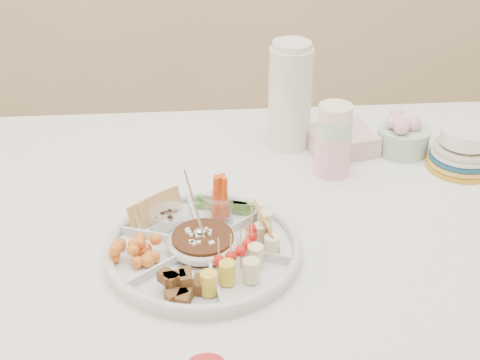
{
  "coord_description": "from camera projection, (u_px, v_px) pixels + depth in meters",
  "views": [
    {
      "loc": [
        -0.2,
        -1.21,
        1.56
      ],
      "look_at": [
        -0.11,
        -0.06,
        0.87
      ],
      "focal_mm": 50.0,
      "sensor_mm": 36.0,
      "label": 1
    }
  ],
  "objects": [
    {
      "name": "napkin_stack",
      "position": [
        341.0,
        141.0,
        1.67
      ],
      "size": [
        0.18,
        0.17,
        0.05
      ],
      "primitive_type": "cube",
      "rotation": [
        0.0,
        0.0,
        0.23
      ],
      "color": "beige",
      "rests_on": "dining_table"
    },
    {
      "name": "banana_tomato",
      "position": [
        249.0,
        260.0,
        1.2
      ],
      "size": [
        0.13,
        0.13,
        0.08
      ],
      "primitive_type": null,
      "rotation": [
        0.0,
        0.0,
        -0.37
      ],
      "color": "#E6D86F",
      "rests_on": "party_tray"
    },
    {
      "name": "flower_bowl",
      "position": [
        404.0,
        134.0,
        1.65
      ],
      "size": [
        0.14,
        0.14,
        0.1
      ],
      "primitive_type": "cylinder",
      "rotation": [
        0.0,
        0.0,
        -0.13
      ],
      "color": "#A9BBB2",
      "rests_on": "dining_table"
    },
    {
      "name": "pita_raisins",
      "position": [
        161.0,
        209.0,
        1.37
      ],
      "size": [
        0.14,
        0.14,
        0.06
      ],
      "primitive_type": null,
      "rotation": [
        0.0,
        0.0,
        -0.37
      ],
      "color": "tan",
      "rests_on": "party_tray"
    },
    {
      "name": "bean_dip",
      "position": [
        203.0,
        242.0,
        1.29
      ],
      "size": [
        0.16,
        0.16,
        0.04
      ],
      "primitive_type": "cylinder",
      "rotation": [
        0.0,
        0.0,
        -0.37
      ],
      "color": "#351811",
      "rests_on": "party_tray"
    },
    {
      "name": "party_tray",
      "position": [
        203.0,
        245.0,
        1.3
      ],
      "size": [
        0.49,
        0.49,
        0.04
      ],
      "primitive_type": "cylinder",
      "rotation": [
        0.0,
        0.0,
        -0.37
      ],
      "color": "silver",
      "rests_on": "dining_table"
    },
    {
      "name": "dining_table",
      "position": [
        282.0,
        334.0,
        1.65
      ],
      "size": [
        1.52,
        1.02,
        0.76
      ],
      "primitive_type": "cube",
      "color": "white",
      "rests_on": "floor"
    },
    {
      "name": "plate_stack",
      "position": [
        464.0,
        147.0,
        1.58
      ],
      "size": [
        0.18,
        0.18,
        0.11
      ],
      "primitive_type": "cylinder",
      "rotation": [
        0.0,
        0.0,
        -0.07
      ],
      "color": "#F0BF54",
      "rests_on": "dining_table"
    },
    {
      "name": "tortillas",
      "position": [
        268.0,
        228.0,
        1.31
      ],
      "size": [
        0.12,
        0.12,
        0.06
      ],
      "primitive_type": null,
      "rotation": [
        0.0,
        0.0,
        -0.37
      ],
      "color": "#B3682A",
      "rests_on": "party_tray"
    },
    {
      "name": "cup_stack",
      "position": [
        334.0,
        128.0,
        1.53
      ],
      "size": [
        0.1,
        0.1,
        0.23
      ],
      "primitive_type": "cylinder",
      "rotation": [
        0.0,
        0.0,
        -0.19
      ],
      "color": "white",
      "rests_on": "dining_table"
    },
    {
      "name": "cherries",
      "position": [
        135.0,
        249.0,
        1.27
      ],
      "size": [
        0.13,
        0.13,
        0.04
      ],
      "primitive_type": null,
      "rotation": [
        0.0,
        0.0,
        -0.37
      ],
      "color": "#FBB546",
      "rests_on": "party_tray"
    },
    {
      "name": "granola_chunks",
      "position": [
        178.0,
        281.0,
        1.18
      ],
      "size": [
        0.13,
        0.13,
        0.04
      ],
      "primitive_type": null,
      "rotation": [
        0.0,
        0.0,
        -0.37
      ],
      "color": "brown",
      "rests_on": "party_tray"
    },
    {
      "name": "carrot_cucumber",
      "position": [
        223.0,
        193.0,
        1.38
      ],
      "size": [
        0.15,
        0.15,
        0.11
      ],
      "primitive_type": null,
      "rotation": [
        0.0,
        0.0,
        -0.37
      ],
      "color": "#EC4D14",
      "rests_on": "party_tray"
    },
    {
      "name": "thermos",
      "position": [
        290.0,
        94.0,
        1.64
      ],
      "size": [
        0.12,
        0.12,
        0.28
      ],
      "primitive_type": "cylinder",
      "rotation": [
        0.0,
        0.0,
        -0.17
      ],
      "color": "silver",
      "rests_on": "dining_table"
    }
  ]
}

